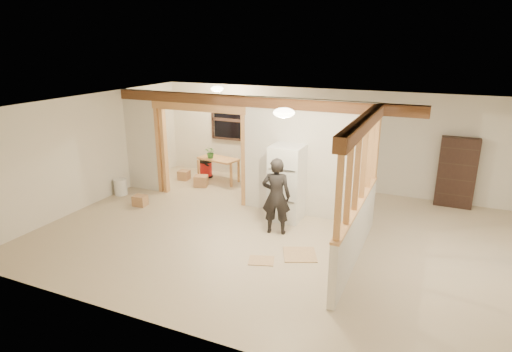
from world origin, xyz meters
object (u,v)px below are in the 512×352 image
at_px(refrigerator, 287,183).
at_px(work_table, 219,170).
at_px(woman, 276,196).
at_px(shop_vac, 206,168).
at_px(bookshelf, 457,173).

relative_size(refrigerator, work_table, 1.51).
bearing_deg(work_table, refrigerator, -20.57).
height_order(woman, shop_vac, woman).
xyz_separation_m(refrigerator, bookshelf, (3.23, 2.23, 0.00)).
bearing_deg(refrigerator, shop_vac, 148.90).
bearing_deg(bookshelf, woman, -136.94).
bearing_deg(woman, bookshelf, -149.88).
bearing_deg(bookshelf, shop_vac, -176.44).
height_order(refrigerator, bookshelf, bookshelf).
bearing_deg(woman, work_table, -55.51).
bearing_deg(bookshelf, refrigerator, -145.45).
relative_size(woman, bookshelf, 0.96).
relative_size(woman, work_table, 1.45).
bearing_deg(woman, shop_vac, -52.78).
bearing_deg(shop_vac, bookshelf, 3.56).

